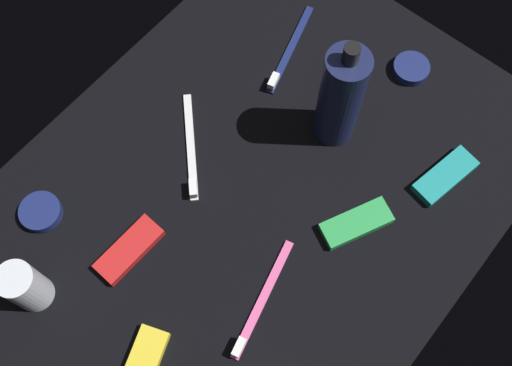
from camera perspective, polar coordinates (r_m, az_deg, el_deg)
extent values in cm
cube|color=black|center=(92.15, 0.00, -0.85)|extent=(84.00, 64.00, 1.20)
cylinder|color=#181E43|center=(88.59, 7.82, 7.82)|extent=(6.32, 6.32, 18.65)
cylinder|color=black|center=(79.61, 8.81, 11.71)|extent=(2.20, 2.20, 2.80)
cylinder|color=silver|center=(88.03, -20.60, -8.98)|extent=(5.07, 5.07, 9.24)
cube|color=#E55999|center=(86.48, 0.66, -10.62)|extent=(17.74, 5.59, 0.90)
cube|color=white|center=(84.33, -1.59, -14.97)|extent=(2.79, 1.71, 1.20)
cube|color=white|center=(94.66, -6.08, 3.49)|extent=(13.41, 13.74, 0.90)
cube|color=white|center=(90.61, -5.85, -0.46)|extent=(2.60, 2.63, 1.20)
cube|color=navy|center=(103.29, 3.23, 12.39)|extent=(17.57, 6.37, 0.90)
cube|color=white|center=(98.49, 1.63, 9.45)|extent=(2.81, 1.81, 1.20)
cube|color=red|center=(89.68, -11.67, -6.08)|extent=(10.51, 4.30, 1.50)
cube|color=green|center=(90.20, 9.27, -3.71)|extent=(11.11, 8.08, 1.50)
cube|color=teal|center=(95.94, 17.12, 0.62)|extent=(10.96, 5.83, 1.50)
cylinder|color=navy|center=(94.88, -19.32, -2.55)|extent=(6.09, 6.09, 1.61)
cylinder|color=navy|center=(103.55, 14.17, 10.24)|extent=(5.85, 5.85, 1.59)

